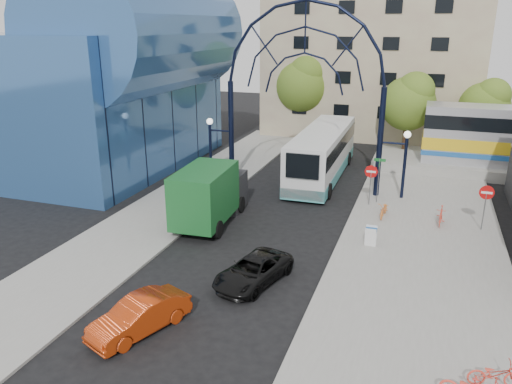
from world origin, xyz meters
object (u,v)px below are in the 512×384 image
at_px(sandwich_board, 371,234).
at_px(black_suv, 253,271).
at_px(green_truck, 211,194).
at_px(bike_far_a, 495,374).
at_px(do_not_enter_sign, 486,197).
at_px(bike_near_b, 441,216).
at_px(red_sedan, 140,316).
at_px(stop_sign, 371,175).
at_px(city_bus, 322,153).
at_px(tree_north_b, 304,83).
at_px(tree_north_c, 486,105).
at_px(gateway_arch, 304,59).
at_px(bike_near_a, 384,209).
at_px(tree_north_a, 410,101).
at_px(street_name_sign, 379,171).

distance_m(sandwich_board, black_suv, 6.82).
xyz_separation_m(green_truck, bike_far_a, (13.70, -9.73, -1.11)).
xyz_separation_m(do_not_enter_sign, bike_near_b, (-2.10, 0.06, -1.35)).
bearing_deg(red_sedan, stop_sign, 90.67).
distance_m(do_not_enter_sign, bike_far_a, 13.23).
distance_m(city_bus, bike_far_a, 22.52).
bearing_deg(red_sedan, green_truck, 122.04).
relative_size(tree_north_b, bike_far_a, 4.91).
height_order(sandwich_board, tree_north_b, tree_north_b).
bearing_deg(city_bus, red_sedan, -96.64).
relative_size(tree_north_c, green_truck, 0.97).
xyz_separation_m(gateway_arch, sandwich_board, (5.60, -8.02, -7.81)).
bearing_deg(bike_near_a, black_suv, -110.78).
relative_size(city_bus, red_sedan, 3.28).
distance_m(tree_north_b, city_bus, 14.00).
xyz_separation_m(stop_sign, city_bus, (-4.03, 5.18, -0.18)).
height_order(sandwich_board, bike_near_b, bike_near_b).
bearing_deg(tree_north_c, bike_near_a, -109.51).
relative_size(tree_north_a, tree_north_c, 1.08).
bearing_deg(bike_near_a, city_bus, 131.08).
bearing_deg(bike_far_a, tree_north_c, -16.25).
relative_size(stop_sign, tree_north_b, 0.31).
bearing_deg(bike_far_a, gateway_arch, 18.16).
bearing_deg(tree_north_c, tree_north_b, 172.88).
relative_size(street_name_sign, bike_near_a, 1.64).
distance_m(city_bus, red_sedan, 21.31).
bearing_deg(tree_north_b, street_name_sign, -62.35).
bearing_deg(tree_north_b, city_bus, -69.99).
relative_size(red_sedan, bike_near_b, 2.30).
height_order(street_name_sign, tree_north_a, tree_north_a).
distance_m(do_not_enter_sign, tree_north_c, 18.11).
bearing_deg(tree_north_a, green_truck, -115.99).
bearing_deg(green_truck, black_suv, -55.41).
xyz_separation_m(do_not_enter_sign, bike_near_a, (-5.15, 0.22, -1.41)).
relative_size(street_name_sign, bike_near_b, 1.66).
height_order(do_not_enter_sign, bike_near_a, do_not_enter_sign).
bearing_deg(bike_far_a, street_name_sign, 5.19).
xyz_separation_m(street_name_sign, green_truck, (-8.51, -6.01, -0.48)).
xyz_separation_m(street_name_sign, bike_far_a, (5.19, -15.74, -1.58)).
bearing_deg(bike_near_a, green_truck, -153.43).
bearing_deg(black_suv, green_truck, 142.98).
bearing_deg(tree_north_a, red_sedan, -104.15).
relative_size(green_truck, red_sedan, 1.72).
bearing_deg(do_not_enter_sign, red_sedan, -131.60).
distance_m(green_truck, bike_far_a, 16.84).
bearing_deg(sandwich_board, bike_far_a, -62.27).
height_order(do_not_enter_sign, street_name_sign, street_name_sign).
height_order(gateway_arch, sandwich_board, gateway_arch).
bearing_deg(gateway_arch, bike_far_a, -58.77).
bearing_deg(tree_north_c, bike_near_b, -100.21).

